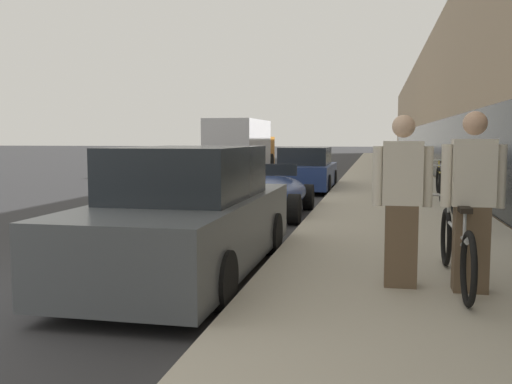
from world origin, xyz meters
name	(u,v)px	position (x,y,z in m)	size (l,w,h in m)	color
sidewalk_slab	(387,176)	(5.22, 21.00, 0.07)	(3.54, 70.00, 0.15)	#B2AA99
tandem_bicycle	(456,248)	(5.59, 2.33, 0.52)	(0.52, 2.40, 0.88)	black
person_rider	(472,202)	(5.69, 2.03, 1.04)	(0.61, 0.24, 1.78)	brown
person_bystander	(402,201)	(5.02, 2.10, 1.03)	(0.60, 0.23, 1.76)	brown
bike_rack_hoop	(481,200)	(6.46, 6.05, 0.66)	(0.05, 0.60, 0.84)	#4C4C51
cruiser_bike_nearest	(457,198)	(6.28, 7.50, 0.53)	(0.52, 1.67, 0.91)	black
cruiser_bike_middle	(444,188)	(6.28, 9.74, 0.53)	(0.52, 1.68, 0.90)	black
cruiser_bike_farthest	(440,180)	(6.45, 12.09, 0.54)	(0.52, 1.81, 0.93)	black
parked_sedan_curbside	(190,217)	(2.54, 2.72, 0.71)	(1.76, 4.61, 1.57)	#4C5156
vintage_roadster_curbside	(268,194)	(2.48, 8.16, 0.48)	(1.69, 4.03, 1.10)	navy
parked_sedan_far	(305,171)	(2.54, 14.25, 0.63)	(1.81, 4.20, 1.38)	navy
moving_truck	(241,145)	(-1.86, 23.85, 1.31)	(2.31, 6.85, 2.56)	orange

